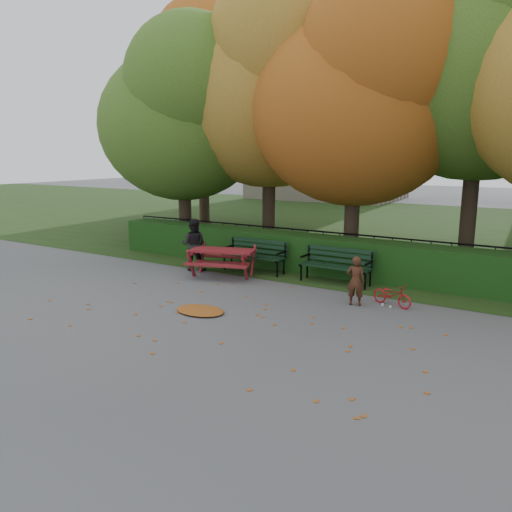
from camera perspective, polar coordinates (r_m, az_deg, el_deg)
The scene contains 18 objects.
ground at distance 10.16m, azimuth -4.87°, elevation -6.75°, with size 90.00×90.00×0.00m, color slate.
grass_strip at distance 22.71m, azimuth 16.66°, elevation 3.07°, with size 90.00×90.00×0.00m, color #1D3211.
building_left at distance 37.07m, azimuth 8.40°, elevation 18.20°, with size 10.00×7.00×15.00m, color beige.
hedge at distance 13.79m, azimuth 6.28°, elevation 0.28°, with size 13.00×0.90×1.00m, color black.
iron_fence at distance 14.50m, azimuth 7.64°, elevation 0.95°, with size 14.00×0.04×1.02m.
tree_a at distance 17.29m, azimuth -8.09°, elevation 15.92°, with size 5.88×5.60×7.48m.
tree_b at distance 16.79m, azimuth 2.20°, elevation 19.18°, with size 6.72×6.40×8.79m.
tree_c at distance 14.64m, azimuth 12.36°, elevation 17.76°, with size 6.30×6.00×8.00m.
tree_d at distance 15.33m, azimuth 25.86°, elevation 21.00°, with size 7.14×6.80×9.58m.
tree_f at distance 21.46m, azimuth -5.83°, elevation 18.26°, with size 6.93×6.60×9.19m.
bench_left at distance 13.70m, azimuth -0.08°, elevation 0.37°, with size 1.80×0.57×0.88m.
bench_right at distance 12.63m, azimuth 9.22°, elevation -0.76°, with size 1.80×0.57×0.88m.
picnic_table at distance 13.19m, azimuth -3.84°, elevation 0.07°, with size 2.00×1.79×0.82m.
leaf_pile at distance 10.37m, azimuth -6.40°, elevation -6.19°, with size 1.08×0.75×0.07m, color brown.
leaf_scatter at distance 10.39m, azimuth -3.88°, elevation -6.29°, with size 9.00×5.70×0.01m, color brown, non-canonical shape.
child at distance 10.86m, azimuth 11.31°, elevation -2.80°, with size 0.39×0.26×1.07m, color #412214.
adult at distance 13.88m, azimuth -7.13°, elevation 1.29°, with size 0.71×0.55×1.45m, color black.
bicycle at distance 11.05m, azimuth 15.30°, elevation -4.30°, with size 0.33×0.93×0.49m, color #AF101B.
Camera 1 is at (5.78, -7.72, 3.20)m, focal length 35.00 mm.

